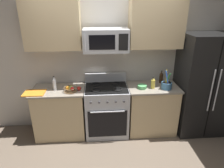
% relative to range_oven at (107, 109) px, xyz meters
% --- Properties ---
extents(ground_plane, '(16.00, 16.00, 0.00)m').
position_rel_range_oven_xyz_m(ground_plane, '(0.00, -0.70, -0.47)').
color(ground_plane, '#6B5B4C').
extents(wall_back, '(8.00, 0.10, 2.60)m').
position_rel_range_oven_xyz_m(wall_back, '(0.00, 0.37, 0.83)').
color(wall_back, beige).
rests_on(wall_back, ground).
extents(counter_left, '(0.90, 0.60, 0.91)m').
position_rel_range_oven_xyz_m(counter_left, '(-0.84, -0.00, -0.02)').
color(counter_left, tan).
rests_on(counter_left, ground).
extents(range_oven, '(0.76, 0.65, 1.09)m').
position_rel_range_oven_xyz_m(range_oven, '(0.00, 0.00, 0.00)').
color(range_oven, '#B2B5BA').
rests_on(range_oven, ground).
extents(counter_right, '(0.90, 0.60, 0.91)m').
position_rel_range_oven_xyz_m(counter_right, '(0.84, -0.00, -0.02)').
color(counter_right, tan).
rests_on(counter_right, ground).
extents(refrigerator, '(0.87, 0.72, 1.83)m').
position_rel_range_oven_xyz_m(refrigerator, '(1.75, -0.02, 0.44)').
color(refrigerator, black).
rests_on(refrigerator, ground).
extents(microwave, '(0.72, 0.44, 0.36)m').
position_rel_range_oven_xyz_m(microwave, '(-0.00, 0.03, 1.27)').
color(microwave, '#B2B5BA').
extents(upper_cabinets_left, '(0.89, 0.34, 0.79)m').
position_rel_range_oven_xyz_m(upper_cabinets_left, '(-0.85, 0.15, 1.50)').
color(upper_cabinets_left, tan).
extents(upper_cabinets_right, '(0.89, 0.34, 0.79)m').
position_rel_range_oven_xyz_m(upper_cabinets_right, '(0.85, 0.15, 1.50)').
color(upper_cabinets_right, tan).
extents(utensil_crock, '(0.18, 0.18, 0.34)m').
position_rel_range_oven_xyz_m(utensil_crock, '(1.04, -0.12, 0.51)').
color(utensil_crock, teal).
rests_on(utensil_crock, counter_right).
extents(fruit_basket, '(0.22, 0.22, 0.10)m').
position_rel_range_oven_xyz_m(fruit_basket, '(-0.61, -0.11, 0.48)').
color(fruit_basket, brown).
rests_on(fruit_basket, counter_left).
extents(apple_loose, '(0.07, 0.07, 0.07)m').
position_rel_range_oven_xyz_m(apple_loose, '(-0.47, -0.07, 0.47)').
color(apple_loose, red).
rests_on(apple_loose, counter_left).
extents(cutting_board, '(0.35, 0.27, 0.02)m').
position_rel_range_oven_xyz_m(cutting_board, '(-1.20, -0.14, 0.44)').
color(cutting_board, orange).
rests_on(cutting_board, counter_left).
extents(bottle_soy, '(0.07, 0.07, 0.23)m').
position_rel_range_oven_xyz_m(bottle_soy, '(1.03, 0.17, 0.54)').
color(bottle_soy, '#382314').
rests_on(bottle_soy, counter_right).
extents(bottle_oil, '(0.07, 0.07, 0.21)m').
position_rel_range_oven_xyz_m(bottle_oil, '(0.81, -0.08, 0.53)').
color(bottle_oil, gold).
rests_on(bottle_oil, counter_right).
extents(bottle_vinegar, '(0.06, 0.06, 0.25)m').
position_rel_range_oven_xyz_m(bottle_vinegar, '(-0.88, -0.03, 0.55)').
color(bottle_vinegar, silver).
rests_on(bottle_vinegar, counter_left).
extents(prep_bowl, '(0.16, 0.16, 0.06)m').
position_rel_range_oven_xyz_m(prep_bowl, '(0.62, -0.07, 0.47)').
color(prep_bowl, '#59AD66').
rests_on(prep_bowl, counter_right).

